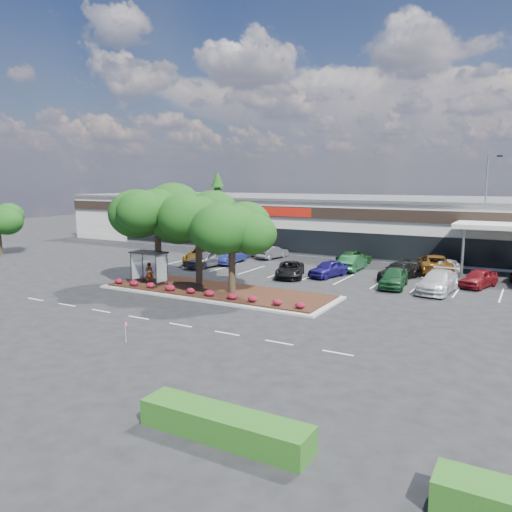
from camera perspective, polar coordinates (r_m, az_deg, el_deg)
The scene contains 30 objects.
ground at distance 33.02m, azimuth -5.43°, elevation -5.94°, with size 160.00×160.00×0.00m, color black.
retail_store at distance 63.01m, azimuth 12.49°, elevation 3.78°, with size 80.40×25.20×6.25m.
landscape_island at distance 37.30m, azimuth -4.45°, elevation -4.03°, with size 18.00×6.00×0.26m.
lane_markings at distance 41.83m, azimuth 2.59°, elevation -2.79°, with size 33.12×20.06×0.01m.
shrub_row at distance 35.54m, azimuth -6.35°, elevation -4.06°, with size 17.00×0.80×0.50m, color maroon, non-canonical shape.
bus_shelter at distance 39.40m, azimuth -12.00°, elevation -0.29°, with size 2.75×1.55×2.59m.
island_tree_west at distance 40.64m, azimuth -11.18°, elevation 2.71°, with size 7.20×7.20×7.89m, color #16380D, non-canonical shape.
island_tree_mid at distance 39.06m, azimuth -6.58°, elevation 2.16°, with size 6.60×6.60×7.32m, color #16380D, non-canonical shape.
island_tree_east at distance 35.64m, azimuth -2.78°, elevation 0.92°, with size 5.80×5.80×6.50m, color #16380D, non-canonical shape.
hedge_south_east at distance 17.09m, azimuth -3.66°, elevation -18.74°, with size 6.00×1.30×0.90m, color #1A5114.
conifer_north_west at distance 86.93m, azimuth -4.41°, elevation 6.47°, with size 4.40×4.40×10.00m, color #16380D.
person_waiting at distance 39.75m, azimuth -12.10°, elevation -1.95°, with size 0.63×0.41×1.72m, color #594C47.
light_pole at distance 51.12m, azimuth 24.73°, elevation 3.90°, with size 1.43×0.59×10.68m.
survey_stake at distance 26.77m, azimuth -14.67°, elevation -8.14°, with size 0.08×0.14×1.10m.
car_0 at distance 50.49m, azimuth -6.25°, elevation 0.09°, with size 2.71×5.89×1.64m, color brown.
car_1 at distance 50.32m, azimuth -2.89°, elevation 0.13°, with size 1.79×5.13×1.69m, color navy.
car_2 at distance 48.33m, azimuth -5.58°, elevation -0.32°, with size 1.87×4.65×1.58m, color #57555C.
car_3 at distance 43.12m, azimuth 3.92°, elevation -1.55°, with size 2.23×4.83×1.34m, color black.
car_4 at distance 43.63m, azimuth 8.28°, elevation -1.44°, with size 1.70×4.22×1.44m, color navy.
car_5 at distance 40.40m, azimuth 15.46°, elevation -2.40°, with size 1.83×4.55×1.55m, color #184623.
car_6 at distance 43.83m, azimuth 16.00°, elevation -1.66°, with size 1.98×4.86×1.41m, color black.
car_7 at distance 39.69m, azimuth 20.08°, elevation -2.78°, with size 2.23×5.50×1.59m, color silver.
car_8 at distance 42.76m, azimuth 24.10°, elevation -2.33°, with size 1.69×4.19×1.43m, color maroon.
car_9 at distance 54.87m, azimuth -0.27°, elevation 0.84°, with size 1.97×4.90×1.67m, color #4C4B52.
car_10 at distance 56.69m, azimuth -2.39°, elevation 1.09°, with size 2.33×5.73×1.66m, color #6B3603.
car_11 at distance 53.28m, azimuth 1.86°, elevation 0.43°, with size 1.44×4.12×1.36m, color #515057.
car_12 at distance 50.40m, azimuth 11.16°, elevation -0.12°, with size 1.77×4.40×1.50m, color #1B441C.
car_13 at distance 46.97m, azimuth 10.92°, elevation -0.74°, with size 1.59×4.57×1.51m, color #164B23.
car_14 at distance 47.66m, azimuth 19.76°, elevation -0.86°, with size 2.80×6.07×1.69m, color brown.
car_15 at distance 47.33m, azimuth 21.12°, elevation -1.11°, with size 1.76×4.38×1.49m, color silver.
Camera 1 is at (18.34, -26.18, 8.32)m, focal length 35.00 mm.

